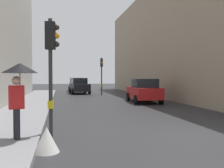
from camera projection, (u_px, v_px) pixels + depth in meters
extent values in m
plane|color=#28282B|center=(184.00, 135.00, 8.23)|extent=(120.00, 120.00, 0.00)
cube|color=gray|center=(23.00, 112.00, 12.92)|extent=(2.62, 40.00, 0.16)
cube|color=gray|center=(207.00, 43.00, 25.23)|extent=(12.00, 32.13, 10.67)
cylinder|color=#2D2D2D|center=(102.00, 76.00, 25.90)|extent=(0.12, 0.12, 3.87)
cube|color=black|center=(102.00, 63.00, 25.86)|extent=(0.24, 0.30, 0.84)
cube|color=yellow|center=(102.00, 85.00, 25.92)|extent=(0.20, 0.16, 0.24)
sphere|color=#2D231E|center=(102.00, 60.00, 25.66)|extent=(0.18, 0.18, 0.18)
sphere|color=orange|center=(102.00, 63.00, 25.67)|extent=(0.18, 0.18, 0.18)
sphere|color=#2D231E|center=(102.00, 65.00, 25.68)|extent=(0.18, 0.18, 0.18)
cylinder|color=#2D2D2D|center=(51.00, 79.00, 7.75)|extent=(0.12, 0.12, 3.70)
cube|color=black|center=(50.00, 36.00, 7.71)|extent=(0.32, 0.27, 0.84)
cube|color=yellow|center=(51.00, 105.00, 7.78)|extent=(0.18, 0.22, 0.24)
sphere|color=#2D231E|center=(56.00, 27.00, 7.72)|extent=(0.18, 0.18, 0.18)
sphere|color=orange|center=(57.00, 36.00, 7.73)|extent=(0.18, 0.18, 0.18)
sphere|color=#2D231E|center=(57.00, 44.00, 7.74)|extent=(0.18, 0.18, 0.18)
cube|color=#BCBCC1|center=(76.00, 86.00, 33.51)|extent=(1.81, 4.20, 0.80)
cube|color=black|center=(76.00, 80.00, 33.73)|extent=(1.60, 2.00, 0.64)
cylinder|color=black|center=(84.00, 89.00, 32.38)|extent=(0.22, 0.64, 0.64)
cylinder|color=black|center=(70.00, 89.00, 32.01)|extent=(0.22, 0.64, 0.64)
cylinder|color=black|center=(82.00, 88.00, 35.02)|extent=(0.22, 0.64, 0.64)
cylinder|color=black|center=(69.00, 88.00, 34.66)|extent=(0.22, 0.64, 0.64)
cube|color=red|center=(144.00, 93.00, 18.87)|extent=(2.08, 4.31, 0.80)
cube|color=black|center=(144.00, 83.00, 18.60)|extent=(1.73, 2.10, 0.64)
cylinder|color=black|center=(128.00, 97.00, 20.10)|extent=(0.26, 0.65, 0.64)
cylinder|color=black|center=(150.00, 96.00, 20.34)|extent=(0.26, 0.65, 0.64)
cylinder|color=black|center=(136.00, 100.00, 17.42)|extent=(0.26, 0.65, 0.64)
cylinder|color=black|center=(161.00, 99.00, 17.67)|extent=(0.26, 0.65, 0.64)
cube|color=black|center=(79.00, 87.00, 28.36)|extent=(2.09, 4.32, 0.80)
cube|color=black|center=(79.00, 81.00, 28.58)|extent=(1.74, 2.11, 0.64)
cylinder|color=black|center=(90.00, 91.00, 27.32)|extent=(0.27, 0.65, 0.64)
cylinder|color=black|center=(73.00, 92.00, 26.83)|extent=(0.27, 0.65, 0.64)
cylinder|color=black|center=(85.00, 90.00, 29.92)|extent=(0.27, 0.65, 0.64)
cylinder|color=black|center=(70.00, 90.00, 29.43)|extent=(0.27, 0.65, 0.64)
cylinder|color=black|center=(16.00, 123.00, 7.16)|extent=(0.16, 0.16, 0.85)
cylinder|color=black|center=(17.00, 125.00, 6.98)|extent=(0.16, 0.16, 0.85)
cube|color=red|center=(16.00, 97.00, 7.05)|extent=(0.46, 0.36, 0.66)
sphere|color=tan|center=(16.00, 80.00, 7.03)|extent=(0.24, 0.24, 0.24)
cylinder|color=black|center=(20.00, 88.00, 7.09)|extent=(0.02, 0.02, 0.90)
cone|color=black|center=(20.00, 68.00, 7.07)|extent=(1.00, 1.00, 0.28)
cone|color=silver|center=(47.00, 140.00, 6.34)|extent=(0.64, 0.64, 0.65)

